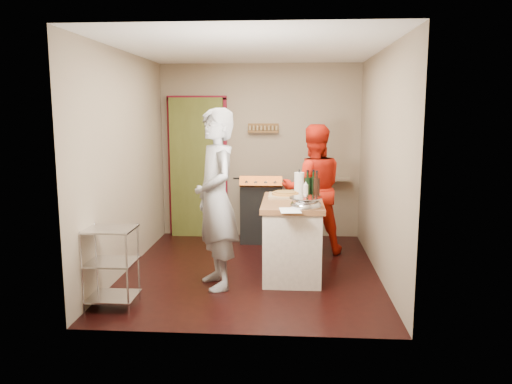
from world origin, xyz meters
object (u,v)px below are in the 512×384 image
stove (262,211)px  island (292,235)px  wire_shelving (111,263)px  person_red (313,189)px  person_stripe (216,199)px

stove → island: island is taller
wire_shelving → person_red: size_ratio=0.46×
island → person_stripe: person_stripe is taller
wire_shelving → island: (1.77, 1.11, 0.03)m
island → person_red: size_ratio=0.77×
person_stripe → stove: bearing=143.6°
stove → wire_shelving: bearing=-116.9°
wire_shelving → island: size_ratio=0.60×
stove → wire_shelving: 2.94m
person_stripe → person_red: bearing=116.8°
island → person_stripe: bearing=-150.5°
wire_shelving → person_red: 2.94m
wire_shelving → person_stripe: 1.26m
island → person_red: person_red is taller
person_stripe → person_red: (1.10, 1.42, -0.10)m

